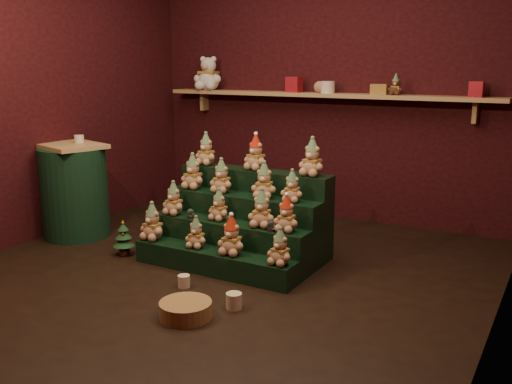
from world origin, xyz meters
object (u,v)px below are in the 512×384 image
Objects in this scene: riser_tier_front at (213,262)px; mini_christmas_tree at (124,238)px; wicker_basket at (186,310)px; white_bear at (208,69)px; side_table at (75,191)px; mug_left at (184,281)px; snow_globe_c at (271,226)px; snow_globe_b at (229,220)px; snow_globe_a at (191,213)px; brown_bear at (396,85)px; mug_right at (234,301)px.

riser_tier_front is 4.46× the size of mini_christmas_tree.
wicker_basket is (1.20, -0.74, -0.10)m from mini_christmas_tree.
white_bear is (-0.41, 1.93, 1.40)m from mini_christmas_tree.
mini_christmas_tree is at bearing 0.57° from side_table.
riser_tier_front is 0.36m from mug_left.
side_table reaches higher than mug_left.
mug_left is (-0.02, -0.36, -0.04)m from riser_tier_front.
snow_globe_c is at bearing 82.19° from wicker_basket.
snow_globe_b is at bearing 72.43° from riser_tier_front.
snow_globe_a is 0.91× the size of mug_left.
side_table is 3.20m from brown_bear.
side_table is at bearing 179.55° from snow_globe_c.
snow_globe_c reaches higher than riser_tier_front.
side_table is at bearing 179.31° from snow_globe_a.
snow_globe_b is 0.63m from mug_left.
wicker_basket is at bearing -10.12° from side_table.
snow_globe_c is (0.76, 0.00, 0.00)m from snow_globe_a.
white_bear reaches higher than snow_globe_b.
wicker_basket is at bearing -105.85° from brown_bear.
white_bear is (-1.31, 1.90, 1.46)m from riser_tier_front.
wicker_basket is at bearing -66.09° from white_bear.
mini_christmas_tree reaches higher than mug_right.
snow_globe_c reaches higher than snow_globe_b.
mini_christmas_tree is 0.95m from mug_left.
brown_bear is (1.16, 1.74, 1.01)m from snow_globe_a.
white_bear reaches higher than wicker_basket.
mug_right is (0.83, -0.66, -0.35)m from snow_globe_a.
mug_left is 0.19× the size of white_bear.
side_table reaches higher than snow_globe_a.
side_table is (-1.74, 0.02, 0.04)m from snow_globe_b.
snow_globe_a is 1.07× the size of snow_globe_b.
mug_right is at bearing -15.01° from mug_left.
mug_left is at bearing -115.27° from brown_bear.
snow_globe_c is at bearing -107.66° from brown_bear.
white_bear reaches higher than mini_christmas_tree.
mini_christmas_tree is (-0.58, -0.19, -0.25)m from snow_globe_a.
snow_globe_b is 0.38m from snow_globe_c.
riser_tier_front is 1.58× the size of side_table.
riser_tier_front is at bearing 9.44° from side_table.
mug_left is at bearing -59.46° from snow_globe_a.
side_table is at bearing 154.46° from wicker_basket.
snow_globe_a reaches higher than riser_tier_front.
mug_left is (-0.45, -0.52, -0.36)m from snow_globe_c.
mini_christmas_tree is at bearing -168.69° from snow_globe_b.
side_table is 1.89× the size of white_bear.
riser_tier_front is 2.46m from brown_bear.
wicker_basket is at bearing -56.03° from snow_globe_a.
mini_christmas_tree is (-0.90, -0.03, 0.06)m from riser_tier_front.
snow_globe_c is 0.75m from mug_right.
brown_bear reaches higher than snow_globe_b.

